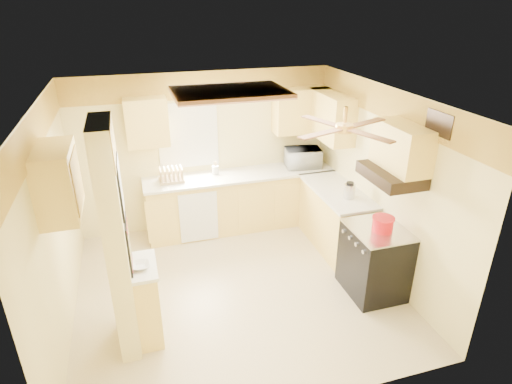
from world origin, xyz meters
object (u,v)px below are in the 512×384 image
object	(u,v)px
bowl	(140,266)
kettle	(349,191)
dutch_oven	(383,224)
microwave	(303,158)
stove	(374,260)

from	to	relation	value
bowl	kettle	xyz separation A→B (m)	(2.87, 0.90, 0.09)
bowl	dutch_oven	size ratio (longest dim) A/B	0.74
bowl	dutch_oven	xyz separation A→B (m)	(2.84, -0.00, 0.04)
bowl	kettle	size ratio (longest dim) A/B	0.84
bowl	microwave	bearing A→B (deg)	39.06
kettle	microwave	bearing A→B (deg)	96.91
microwave	bowl	bearing A→B (deg)	47.09
bowl	dutch_oven	distance (m)	2.84
stove	dutch_oven	world-z (taller)	dutch_oven
bowl	dutch_oven	world-z (taller)	dutch_oven
microwave	bowl	world-z (taller)	microwave
dutch_oven	stove	bearing A→B (deg)	111.52
stove	bowl	size ratio (longest dim) A/B	4.61
dutch_oven	microwave	bearing A→B (deg)	93.38
stove	microwave	xyz separation A→B (m)	(-0.11, 2.16, 0.64)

